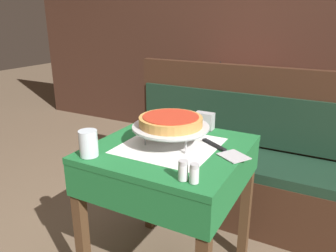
{
  "coord_description": "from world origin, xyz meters",
  "views": [
    {
      "loc": [
        0.67,
        -1.26,
        1.32
      ],
      "look_at": [
        0.0,
        -0.02,
        0.85
      ],
      "focal_mm": 35.0,
      "sensor_mm": 36.0,
      "label": 1
    }
  ],
  "objects_px": {
    "booth_bench": "(227,169)",
    "condiment_caddy": "(220,76)",
    "pizza_pan_stand": "(171,128)",
    "pizza_server": "(224,151)",
    "pepper_shaker": "(194,173)",
    "water_glass_near": "(88,143)",
    "dining_table_front": "(170,168)",
    "deep_dish_pizza": "(171,121)",
    "salt_shaker": "(183,170)",
    "dining_table_rear": "(229,97)",
    "napkin_holder": "(204,121)"
  },
  "relations": [
    {
      "from": "deep_dish_pizza",
      "to": "napkin_holder",
      "type": "xyz_separation_m",
      "value": [
        0.05,
        0.29,
        -0.07
      ]
    },
    {
      "from": "deep_dish_pizza",
      "to": "condiment_caddy",
      "type": "bearing_deg",
      "value": 101.62
    },
    {
      "from": "pizza_server",
      "to": "salt_shaker",
      "type": "relative_size",
      "value": 3.46
    },
    {
      "from": "pizza_pan_stand",
      "to": "water_glass_near",
      "type": "bearing_deg",
      "value": -132.09
    },
    {
      "from": "booth_bench",
      "to": "napkin_holder",
      "type": "height_order",
      "value": "booth_bench"
    },
    {
      "from": "pizza_server",
      "to": "salt_shaker",
      "type": "height_order",
      "value": "salt_shaker"
    },
    {
      "from": "water_glass_near",
      "to": "pepper_shaker",
      "type": "xyz_separation_m",
      "value": [
        0.5,
        -0.01,
        -0.02
      ]
    },
    {
      "from": "napkin_holder",
      "to": "water_glass_near",
      "type": "bearing_deg",
      "value": -117.99
    },
    {
      "from": "booth_bench",
      "to": "condiment_caddy",
      "type": "height_order",
      "value": "booth_bench"
    },
    {
      "from": "pizza_pan_stand",
      "to": "pizza_server",
      "type": "bearing_deg",
      "value": 9.22
    },
    {
      "from": "dining_table_front",
      "to": "pizza_server",
      "type": "distance_m",
      "value": 0.28
    },
    {
      "from": "dining_table_rear",
      "to": "pepper_shaker",
      "type": "height_order",
      "value": "pepper_shaker"
    },
    {
      "from": "deep_dish_pizza",
      "to": "pizza_server",
      "type": "xyz_separation_m",
      "value": [
        0.25,
        0.04,
        -0.11
      ]
    },
    {
      "from": "dining_table_front",
      "to": "pizza_server",
      "type": "relative_size",
      "value": 2.79
    },
    {
      "from": "pizza_pan_stand",
      "to": "deep_dish_pizza",
      "type": "xyz_separation_m",
      "value": [
        0.0,
        0.0,
        0.03
      ]
    },
    {
      "from": "deep_dish_pizza",
      "to": "booth_bench",
      "type": "bearing_deg",
      "value": 86.16
    },
    {
      "from": "deep_dish_pizza",
      "to": "salt_shaker",
      "type": "height_order",
      "value": "deep_dish_pizza"
    },
    {
      "from": "salt_shaker",
      "to": "condiment_caddy",
      "type": "xyz_separation_m",
      "value": [
        -0.52,
        1.85,
        0.02
      ]
    },
    {
      "from": "dining_table_front",
      "to": "napkin_holder",
      "type": "relative_size",
      "value": 7.44
    },
    {
      "from": "dining_table_front",
      "to": "deep_dish_pizza",
      "type": "distance_m",
      "value": 0.23
    },
    {
      "from": "water_glass_near",
      "to": "dining_table_front",
      "type": "bearing_deg",
      "value": 47.31
    },
    {
      "from": "pizza_server",
      "to": "condiment_caddy",
      "type": "xyz_separation_m",
      "value": [
        -0.57,
        1.52,
        0.05
      ]
    },
    {
      "from": "condiment_caddy",
      "to": "salt_shaker",
      "type": "bearing_deg",
      "value": -74.24
    },
    {
      "from": "dining_table_front",
      "to": "deep_dish_pizza",
      "type": "bearing_deg",
      "value": 76.16
    },
    {
      "from": "booth_bench",
      "to": "pizza_server",
      "type": "bearing_deg",
      "value": -74.42
    },
    {
      "from": "dining_table_rear",
      "to": "water_glass_near",
      "type": "bearing_deg",
      "value": -91.26
    },
    {
      "from": "pizza_pan_stand",
      "to": "napkin_holder",
      "type": "height_order",
      "value": "pizza_pan_stand"
    },
    {
      "from": "pizza_pan_stand",
      "to": "salt_shaker",
      "type": "xyz_separation_m",
      "value": [
        0.2,
        -0.29,
        -0.05
      ]
    },
    {
      "from": "deep_dish_pizza",
      "to": "dining_table_front",
      "type": "bearing_deg",
      "value": -103.84
    },
    {
      "from": "dining_table_front",
      "to": "salt_shaker",
      "type": "bearing_deg",
      "value": -53.93
    },
    {
      "from": "water_glass_near",
      "to": "condiment_caddy",
      "type": "relative_size",
      "value": 0.63
    },
    {
      "from": "booth_bench",
      "to": "napkin_holder",
      "type": "distance_m",
      "value": 0.67
    },
    {
      "from": "water_glass_near",
      "to": "salt_shaker",
      "type": "xyz_separation_m",
      "value": [
        0.45,
        -0.01,
        -0.02
      ]
    },
    {
      "from": "dining_table_front",
      "to": "water_glass_near",
      "type": "xyz_separation_m",
      "value": [
        -0.25,
        -0.27,
        0.17
      ]
    },
    {
      "from": "water_glass_near",
      "to": "booth_bench",
      "type": "bearing_deg",
      "value": 73.61
    },
    {
      "from": "dining_table_rear",
      "to": "pizza_server",
      "type": "distance_m",
      "value": 1.56
    },
    {
      "from": "deep_dish_pizza",
      "to": "water_glass_near",
      "type": "xyz_separation_m",
      "value": [
        -0.25,
        -0.28,
        -0.06
      ]
    },
    {
      "from": "dining_table_rear",
      "to": "pepper_shaker",
      "type": "xyz_separation_m",
      "value": [
        0.46,
        -1.81,
        0.15
      ]
    },
    {
      "from": "pizza_server",
      "to": "pizza_pan_stand",
      "type": "bearing_deg",
      "value": -170.78
    },
    {
      "from": "salt_shaker",
      "to": "pizza_pan_stand",
      "type": "bearing_deg",
      "value": 125.04
    },
    {
      "from": "dining_table_front",
      "to": "salt_shaker",
      "type": "relative_size",
      "value": 9.64
    },
    {
      "from": "dining_table_front",
      "to": "condiment_caddy",
      "type": "bearing_deg",
      "value": 101.49
    },
    {
      "from": "pizza_server",
      "to": "pepper_shaker",
      "type": "height_order",
      "value": "pepper_shaker"
    },
    {
      "from": "pizza_pan_stand",
      "to": "pizza_server",
      "type": "xyz_separation_m",
      "value": [
        0.25,
        0.04,
        -0.08
      ]
    },
    {
      "from": "salt_shaker",
      "to": "condiment_caddy",
      "type": "height_order",
      "value": "condiment_caddy"
    },
    {
      "from": "dining_table_rear",
      "to": "water_glass_near",
      "type": "distance_m",
      "value": 1.81
    },
    {
      "from": "pizza_pan_stand",
      "to": "pizza_server",
      "type": "height_order",
      "value": "pizza_pan_stand"
    },
    {
      "from": "dining_table_rear",
      "to": "napkin_holder",
      "type": "height_order",
      "value": "napkin_holder"
    },
    {
      "from": "dining_table_rear",
      "to": "booth_bench",
      "type": "xyz_separation_m",
      "value": [
        0.26,
        -0.77,
        -0.33
      ]
    },
    {
      "from": "pizza_server",
      "to": "pepper_shaker",
      "type": "xyz_separation_m",
      "value": [
        -0.0,
        -0.33,
        0.03
      ]
    }
  ]
}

